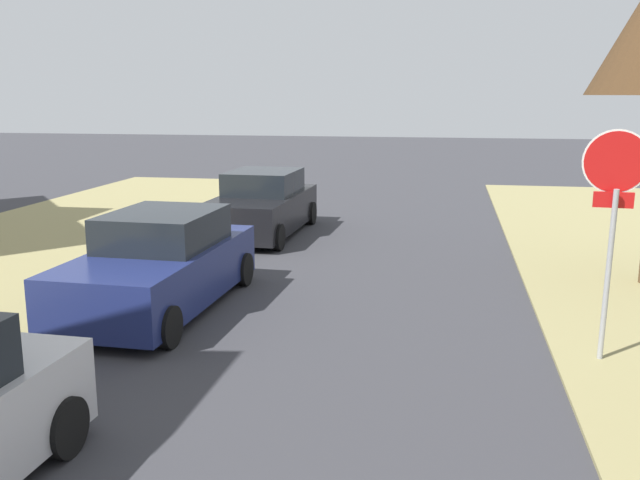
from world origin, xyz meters
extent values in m
cylinder|color=#9EA0A5|center=(4.18, 11.96, 1.17)|extent=(0.07, 0.20, 2.25)
cylinder|color=white|center=(4.18, 12.04, 2.62)|extent=(0.81, 0.13, 0.81)
cylinder|color=red|center=(4.18, 12.05, 2.62)|extent=(0.76, 0.14, 0.76)
cube|color=red|center=(4.18, 12.02, 2.15)|extent=(0.48, 0.08, 0.20)
cylinder|color=black|center=(-1.41, 8.55, 0.30)|extent=(0.22, 0.61, 0.60)
cube|color=navy|center=(-2.39, 13.20, 0.59)|extent=(1.97, 4.46, 0.85)
cube|color=black|center=(-2.38, 13.42, 1.29)|extent=(1.67, 2.08, 0.56)
cylinder|color=black|center=(-1.57, 11.52, 0.30)|extent=(0.22, 0.61, 0.60)
cylinder|color=black|center=(-3.31, 11.58, 0.30)|extent=(0.22, 0.61, 0.60)
cylinder|color=black|center=(-1.46, 14.82, 0.30)|extent=(0.22, 0.61, 0.60)
cylinder|color=black|center=(-3.20, 14.88, 0.30)|extent=(0.22, 0.61, 0.60)
cube|color=black|center=(-2.35, 19.44, 0.59)|extent=(1.97, 4.46, 0.85)
cube|color=black|center=(-2.34, 19.66, 1.29)|extent=(1.67, 2.08, 0.56)
cylinder|color=black|center=(-1.54, 17.76, 0.30)|extent=(0.22, 0.61, 0.60)
cylinder|color=black|center=(-3.27, 17.82, 0.30)|extent=(0.22, 0.61, 0.60)
cylinder|color=black|center=(-1.43, 21.06, 0.30)|extent=(0.22, 0.61, 0.60)
cylinder|color=black|center=(-3.16, 21.11, 0.30)|extent=(0.22, 0.61, 0.60)
camera|label=1|loc=(2.12, 2.86, 3.45)|focal=39.34mm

